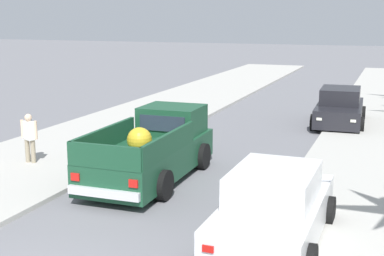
{
  "coord_description": "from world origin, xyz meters",
  "views": [
    {
      "loc": [
        5.04,
        -5.85,
        4.4
      ],
      "look_at": [
        -0.42,
        8.52,
        1.2
      ],
      "focal_mm": 50.37,
      "sensor_mm": 36.0,
      "label": 1
    }
  ],
  "objects_px": {
    "car_left_near": "(340,108)",
    "car_left_mid": "(274,208)",
    "pedestrian": "(29,136)",
    "pickup_truck": "(154,150)"
  },
  "relations": [
    {
      "from": "car_left_mid",
      "to": "pedestrian",
      "type": "xyz_separation_m",
      "value": [
        -7.98,
        2.91,
        0.2
      ]
    },
    {
      "from": "car_left_near",
      "to": "car_left_mid",
      "type": "xyz_separation_m",
      "value": [
        0.02,
        -12.53,
        0.0
      ]
    },
    {
      "from": "car_left_mid",
      "to": "car_left_near",
      "type": "bearing_deg",
      "value": 90.08
    },
    {
      "from": "pickup_truck",
      "to": "car_left_mid",
      "type": "bearing_deg",
      "value": -37.92
    },
    {
      "from": "car_left_near",
      "to": "pickup_truck",
      "type": "bearing_deg",
      "value": -113.27
    },
    {
      "from": "car_left_mid",
      "to": "pedestrian",
      "type": "bearing_deg",
      "value": 159.97
    },
    {
      "from": "car_left_near",
      "to": "pedestrian",
      "type": "relative_size",
      "value": 2.72
    },
    {
      "from": "car_left_near",
      "to": "car_left_mid",
      "type": "distance_m",
      "value": 12.53
    },
    {
      "from": "car_left_near",
      "to": "pedestrian",
      "type": "bearing_deg",
      "value": -129.61
    },
    {
      "from": "car_left_near",
      "to": "pedestrian",
      "type": "height_order",
      "value": "pedestrian"
    }
  ]
}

